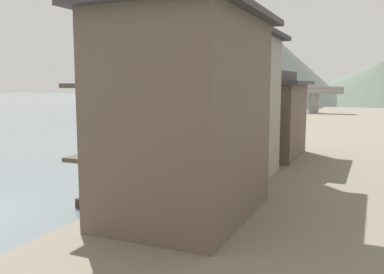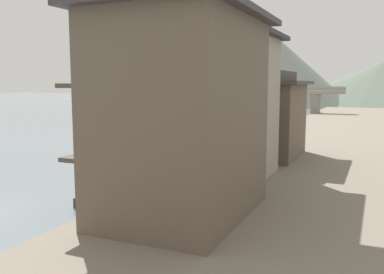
{
  "view_description": "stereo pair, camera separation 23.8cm",
  "coord_description": "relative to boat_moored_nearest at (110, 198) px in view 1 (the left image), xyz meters",
  "views": [
    {
      "loc": [
        17.66,
        -13.04,
        6.21
      ],
      "look_at": [
        3.11,
        20.24,
        1.53
      ],
      "focal_mm": 39.31,
      "sensor_mm": 36.0,
      "label": 1
    },
    {
      "loc": [
        17.88,
        -12.94,
        6.21
      ],
      "look_at": [
        3.11,
        20.24,
        1.53
      ],
      "focal_mm": 39.31,
      "sensor_mm": 36.0,
      "label": 2
    }
  ],
  "objects": [
    {
      "name": "hill_far_west",
      "position": [
        -16.9,
        104.47,
        10.4
      ],
      "size": [
        46.96,
        46.96,
        21.12
      ],
      "primitive_type": "cone",
      "color": "slate",
      "rests_on": "ground"
    },
    {
      "name": "boat_moored_nearest",
      "position": [
        0.0,
        0.0,
        0.0
      ],
      "size": [
        1.89,
        3.82,
        0.48
      ],
      "color": "#33281E",
      "rests_on": "ground"
    },
    {
      "name": "stone_bridge",
      "position": [
        -5.03,
        59.76,
        3.49
      ],
      "size": [
        24.87,
        2.4,
        5.59
      ],
      "color": "gray",
      "rests_on": "ground"
    },
    {
      "name": "boat_moored_second",
      "position": [
        0.64,
        45.99,
        0.12
      ],
      "size": [
        1.22,
        4.67,
        0.8
      ],
      "color": "brown",
      "rests_on": "ground"
    },
    {
      "name": "boat_moored_third",
      "position": [
        -7.76,
        27.66,
        0.09
      ],
      "size": [
        3.52,
        2.58,
        0.69
      ],
      "color": "brown",
      "rests_on": "ground"
    },
    {
      "name": "house_waterfront_tall",
      "position": [
        5.51,
        11.96,
        3.75
      ],
      "size": [
        5.62,
        7.47,
        6.14
      ],
      "color": "brown",
      "rests_on": "riverbank_right"
    },
    {
      "name": "riverbank_right",
      "position": [
        11.2,
        25.01,
        0.29
      ],
      "size": [
        18.0,
        110.0,
        0.92
      ],
      "primitive_type": "cube",
      "color": "slate",
      "rests_on": "ground"
    },
    {
      "name": "hill_far_centre",
      "position": [
        13.85,
        121.22,
        6.24
      ],
      "size": [
        60.22,
        60.22,
        12.8
      ],
      "primitive_type": "cone",
      "color": "#5B6B5B",
      "rests_on": "ground"
    },
    {
      "name": "house_waterfront_nearest",
      "position": [
        5.76,
        -2.92,
        5.05
      ],
      "size": [
        6.14,
        8.11,
        8.74
      ],
      "color": "brown",
      "rests_on": "riverbank_right"
    },
    {
      "name": "boat_moored_far",
      "position": [
        0.44,
        9.58,
        0.12
      ],
      "size": [
        1.58,
        4.82,
        0.8
      ],
      "color": "brown",
      "rests_on": "ground"
    },
    {
      "name": "house_waterfront_second",
      "position": [
        5.3,
        4.6,
        5.06
      ],
      "size": [
        5.21,
        6.74,
        8.74
      ],
      "color": "gray",
      "rests_on": "riverbank_right"
    }
  ]
}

